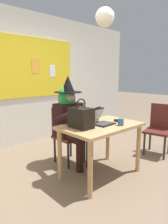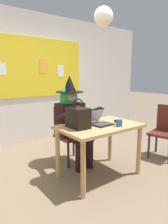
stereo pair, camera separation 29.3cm
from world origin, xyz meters
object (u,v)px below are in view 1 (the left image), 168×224
(person_costumed, at_px, (71,116))
(handbag, at_px, (81,118))
(chair_at_desk, at_px, (66,131))
(desk_main, at_px, (101,132))
(computer_mouse, at_px, (116,120))
(chair_extra_corner, at_px, (159,126))
(coffee_mug, at_px, (121,122))
(laptop, at_px, (100,120))

(person_costumed, distance_m, handbag, 0.60)
(chair_at_desk, distance_m, handbag, 0.79)
(desk_main, xyz_separation_m, computer_mouse, (0.30, -0.03, 0.13))
(desk_main, xyz_separation_m, chair_extra_corner, (1.37, -0.18, -0.13))
(chair_at_desk, height_order, person_costumed, person_costumed)
(chair_at_desk, bearing_deg, person_costumed, -0.47)
(computer_mouse, distance_m, chair_extra_corner, 1.11)
(person_costumed, distance_m, chair_extra_corner, 1.63)
(computer_mouse, bearing_deg, coffee_mug, -112.59)
(chair_at_desk, height_order, laptop, laptop)
(person_costumed, bearing_deg, laptop, 7.87)
(desk_main, xyz_separation_m, laptop, (0.03, 0.04, 0.16))
(laptop, relative_size, chair_extra_corner, 0.37)
(desk_main, distance_m, laptop, 0.16)
(laptop, bearing_deg, person_costumed, 94.62)
(person_costumed, xyz_separation_m, coffee_mug, (0.20, -0.80, 0.00))
(chair_at_desk, bearing_deg, chair_extra_corner, 57.36)
(chair_extra_corner, bearing_deg, desk_main, -18.90)
(handbag, bearing_deg, desk_main, -11.57)
(desk_main, height_order, coffee_mug, coffee_mug)
(laptop, xyz_separation_m, handbag, (-0.34, 0.02, 0.09))
(desk_main, relative_size, person_costumed, 0.80)
(desk_main, xyz_separation_m, chair_at_desk, (-0.04, 0.71, -0.12))
(person_costumed, bearing_deg, coffee_mug, 14.60)
(laptop, distance_m, coffee_mug, 0.28)
(chair_at_desk, height_order, computer_mouse, chair_at_desk)
(desk_main, height_order, chair_at_desk, chair_at_desk)
(person_costumed, bearing_deg, handbag, -26.82)
(person_costumed, bearing_deg, chair_extra_corner, 62.16)
(coffee_mug, height_order, chair_extra_corner, chair_extra_corner)
(chair_at_desk, distance_m, chair_extra_corner, 1.67)
(coffee_mug, bearing_deg, computer_mouse, 51.57)
(coffee_mug, bearing_deg, chair_extra_corner, 1.66)
(person_costumed, relative_size, handbag, 3.69)
(desk_main, distance_m, coffee_mug, 0.31)
(laptop, relative_size, computer_mouse, 3.18)
(laptop, bearing_deg, coffee_mug, -65.32)
(laptop, xyz_separation_m, coffee_mug, (0.13, -0.25, 0.00))
(computer_mouse, xyz_separation_m, handbag, (-0.62, 0.09, 0.12))
(coffee_mug, bearing_deg, laptop, 117.32)
(chair_extra_corner, bearing_deg, computer_mouse, -19.50)
(chair_at_desk, relative_size, chair_extra_corner, 1.01)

